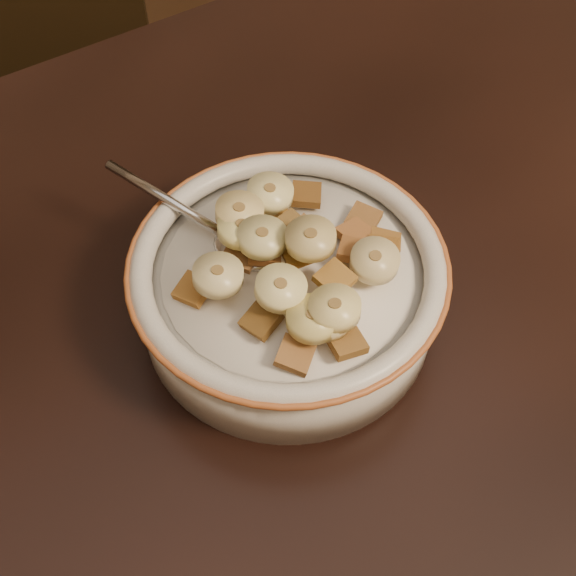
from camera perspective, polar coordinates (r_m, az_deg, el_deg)
table at (r=0.53m, az=14.05°, el=-4.43°), size 1.41×0.91×0.04m
chair at (r=1.07m, az=-16.14°, el=8.66°), size 0.52×0.52×0.89m
cereal_bowl at (r=0.48m, az=0.00°, el=-0.45°), size 0.20×0.20×0.05m
milk at (r=0.46m, az=0.00°, el=1.29°), size 0.16×0.16×0.00m
spoon at (r=0.47m, az=-3.28°, el=3.19°), size 0.05×0.06×0.01m
cereal_square_0 at (r=0.46m, az=0.22°, el=4.81°), size 0.02×0.02×0.01m
cereal_square_1 at (r=0.43m, az=-2.14°, el=-2.55°), size 0.03×0.03×0.01m
cereal_square_2 at (r=0.48m, az=7.67°, el=3.64°), size 0.03×0.03×0.01m
cereal_square_3 at (r=0.42m, az=0.57°, el=-5.31°), size 0.03×0.03×0.01m
cereal_square_4 at (r=0.45m, az=1.55°, el=3.85°), size 0.03×0.03×0.01m
cereal_square_5 at (r=0.45m, az=-3.74°, el=2.74°), size 0.03×0.03×0.01m
cereal_square_6 at (r=0.48m, az=5.33°, el=4.33°), size 0.02×0.02×0.01m
cereal_square_7 at (r=0.50m, az=-3.75°, el=6.49°), size 0.03×0.03×0.01m
cereal_square_8 at (r=0.45m, az=-7.50°, el=-0.10°), size 0.03×0.03×0.01m
cereal_square_9 at (r=0.47m, az=7.47°, el=2.93°), size 0.03×0.03×0.01m
cereal_square_10 at (r=0.48m, az=-1.28°, el=6.37°), size 0.03×0.03×0.01m
cereal_square_11 at (r=0.46m, az=1.88°, el=3.99°), size 0.03×0.03×0.01m
cereal_square_12 at (r=0.46m, az=1.40°, el=4.35°), size 0.03×0.03×0.01m
cereal_square_13 at (r=0.44m, az=0.85°, el=2.84°), size 0.03×0.02×0.01m
cereal_square_14 at (r=0.50m, az=1.46°, el=7.41°), size 0.03×0.03×0.01m
cereal_square_15 at (r=0.49m, az=5.97°, el=5.44°), size 0.03×0.03×0.01m
cereal_square_16 at (r=0.46m, az=5.28°, el=2.96°), size 0.03×0.03×0.01m
cereal_square_17 at (r=0.44m, az=3.73°, el=0.74°), size 0.02×0.02×0.01m
cereal_square_18 at (r=0.42m, az=4.63°, el=-4.27°), size 0.02×0.02×0.01m
cereal_square_19 at (r=0.45m, az=-1.84°, el=3.02°), size 0.03×0.03×0.01m
banana_slice_0 at (r=0.45m, az=6.87°, el=2.16°), size 0.04×0.04×0.01m
banana_slice_1 at (r=0.48m, az=-1.43°, el=7.51°), size 0.03×0.03×0.01m
banana_slice_2 at (r=0.43m, az=1.80°, el=3.93°), size 0.04×0.04×0.01m
banana_slice_3 at (r=0.42m, az=-0.57°, el=-0.02°), size 0.03×0.03×0.01m
banana_slice_4 at (r=0.44m, az=-5.55°, el=1.02°), size 0.04×0.04×0.01m
banana_slice_5 at (r=0.46m, az=-3.85°, el=5.98°), size 0.04×0.03×0.01m
banana_slice_6 at (r=0.44m, az=-2.03°, el=4.02°), size 0.04×0.04×0.01m
banana_slice_7 at (r=0.42m, az=1.95°, el=-2.44°), size 0.04×0.04×0.01m
banana_slice_8 at (r=0.42m, az=3.70°, el=-1.61°), size 0.04×0.04×0.01m
banana_slice_9 at (r=0.42m, az=3.04°, el=-2.19°), size 0.04×0.04×0.01m
banana_slice_10 at (r=0.45m, az=-3.65°, el=4.70°), size 0.04×0.04×0.01m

